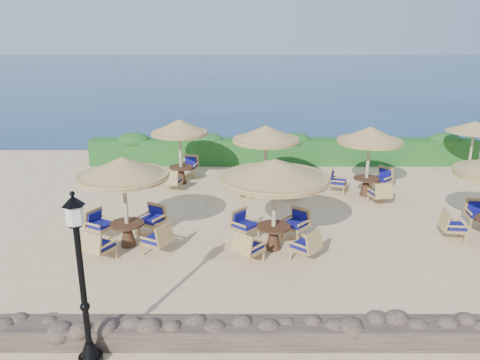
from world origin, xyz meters
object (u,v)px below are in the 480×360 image
at_px(extra_parasol, 475,127).
at_px(cafe_set_5, 369,149).
at_px(lamp_post, 83,289).
at_px(cafe_set_4, 266,147).
at_px(cafe_set_1, 275,186).
at_px(cafe_set_0, 124,188).
at_px(cafe_set_3, 180,138).

bearing_deg(extra_parasol, cafe_set_5, -153.72).
bearing_deg(lamp_post, cafe_set_4, 68.96).
distance_m(extra_parasol, cafe_set_1, 11.39).
distance_m(lamp_post, cafe_set_0, 5.10).
height_order(lamp_post, cafe_set_1, lamp_post).
bearing_deg(cafe_set_1, cafe_set_3, 118.59).
xyz_separation_m(cafe_set_1, cafe_set_3, (-3.36, 6.17, 0.01)).
distance_m(cafe_set_0, cafe_set_1, 4.19).
height_order(cafe_set_1, cafe_set_3, same).
distance_m(cafe_set_0, cafe_set_5, 9.15).
bearing_deg(cafe_set_0, cafe_set_1, -2.79).
bearing_deg(cafe_set_4, cafe_set_0, -132.07).
height_order(cafe_set_4, cafe_set_5, same).
bearing_deg(cafe_set_3, cafe_set_0, -97.88).
distance_m(cafe_set_0, cafe_set_4, 6.26).
height_order(cafe_set_1, cafe_set_4, same).
distance_m(extra_parasol, cafe_set_3, 12.27).
bearing_deg(cafe_set_5, lamp_post, -128.45).
xyz_separation_m(extra_parasol, cafe_set_0, (-13.06, -6.93, -0.42)).
bearing_deg(cafe_set_3, cafe_set_5, -12.01).
bearing_deg(cafe_set_5, extra_parasol, 26.28).
relative_size(lamp_post, cafe_set_1, 1.09).
relative_size(lamp_post, cafe_set_5, 1.22).
xyz_separation_m(cafe_set_1, cafe_set_5, (3.82, 4.64, -0.08)).
bearing_deg(lamp_post, cafe_set_0, 95.14).
xyz_separation_m(lamp_post, cafe_set_5, (7.55, 9.51, 0.25)).
bearing_deg(extra_parasol, cafe_set_1, -141.20).
bearing_deg(cafe_set_5, cafe_set_3, 167.99).
bearing_deg(cafe_set_3, extra_parasol, 4.52).
distance_m(lamp_post, cafe_set_4, 10.42).
height_order(lamp_post, extra_parasol, lamp_post).
relative_size(cafe_set_1, cafe_set_4, 1.10).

